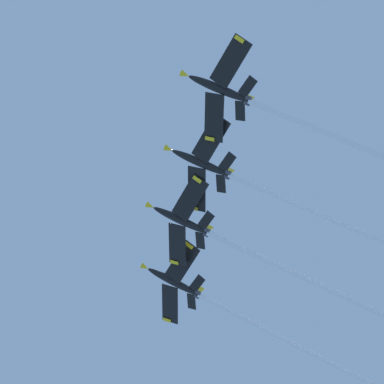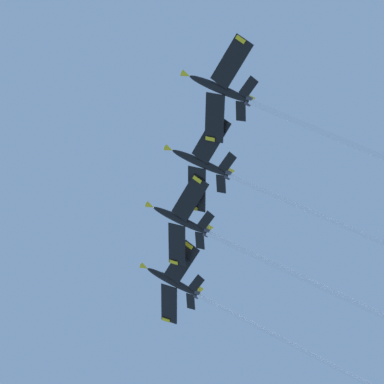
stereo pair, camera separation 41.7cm
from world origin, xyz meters
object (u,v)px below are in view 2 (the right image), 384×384
at_px(jet_far_left, 290,118).
at_px(jet_centre, 247,251).
at_px(jet_inner_right, 218,305).
at_px(jet_inner_left, 269,193).

distance_m(jet_far_left, jet_centre, 27.06).
distance_m(jet_far_left, jet_inner_right, 42.15).
height_order(jet_inner_left, jet_inner_right, jet_inner_right).
xyz_separation_m(jet_centre, jet_inner_right, (-7.91, 12.85, 2.55)).
xyz_separation_m(jet_far_left, jet_inner_left, (-5.88, 13.48, 0.49)).
bearing_deg(jet_far_left, jet_inner_right, 118.03).
xyz_separation_m(jet_inner_left, jet_inner_right, (-13.90, 23.68, 1.66)).
height_order(jet_centre, jet_inner_right, jet_inner_right).
bearing_deg(jet_centre, jet_inner_right, 121.64).
relative_size(jet_centre, jet_inner_right, 1.05).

